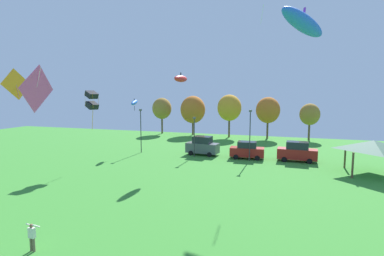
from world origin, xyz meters
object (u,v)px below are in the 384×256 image
kite_flying_2 (181,79)px  kite_flying_4 (37,89)px  person_standing_mid_field (32,236)px  treeline_tree_3 (268,110)px  parked_car_third_from_left (297,152)px  kite_flying_8 (92,100)px  kite_flying_5 (303,23)px  treeline_tree_1 (193,110)px  parked_car_leftmost (202,146)px  light_post_0 (141,128)px  treeline_tree_4 (310,114)px  park_pavilion (374,145)px  light_post_1 (250,132)px  treeline_tree_0 (162,109)px  treeline_tree_2 (229,108)px  kite_flying_9 (16,84)px  kite_flying_3 (134,102)px  light_post_2 (194,134)px  parked_car_second_from_left (247,150)px

kite_flying_2 → kite_flying_4: (-3.88, -17.44, -1.42)m
person_standing_mid_field → treeline_tree_3: 46.73m
kite_flying_4 → person_standing_mid_field: bearing=-51.9°
parked_car_third_from_left → kite_flying_8: bearing=-154.1°
kite_flying_5 → treeline_tree_1: (-19.26, 33.90, -8.37)m
kite_flying_4 → parked_car_leftmost: (4.95, 23.09, -7.45)m
parked_car_third_from_left → kite_flying_2: bearing=-155.5°
kite_flying_2 → light_post_0: kite_flying_2 is taller
kite_flying_2 → treeline_tree_4: (15.87, 24.52, -5.48)m
park_pavilion → light_post_1: light_post_1 is taller
treeline_tree_1 → treeline_tree_4: 22.19m
kite_flying_5 → treeline_tree_0: size_ratio=0.73×
parked_car_third_from_left → treeline_tree_2: (-12.02, 18.13, 4.45)m
treeline_tree_3 → treeline_tree_1: bearing=178.3°
kite_flying_9 → kite_flying_2: bearing=34.4°
kite_flying_2 → kite_flying_3: kite_flying_2 is taller
treeline_tree_0 → kite_flying_4: bearing=-77.5°
kite_flying_8 → park_pavilion: size_ratio=0.78×
kite_flying_5 → treeline_tree_1: 39.88m
kite_flying_9 → light_post_1: (21.89, 13.68, -5.75)m
parked_car_third_from_left → treeline_tree_0: 32.90m
light_post_2 → treeline_tree_3: (8.15, 19.98, 2.26)m
treeline_tree_3 → kite_flying_3: bearing=-133.0°
kite_flying_4 → treeline_tree_3: bearing=73.3°
kite_flying_3 → parked_car_third_from_left: size_ratio=0.60×
parked_car_third_from_left → kite_flying_5: bearing=-89.2°
kite_flying_9 → treeline_tree_4: (30.07, 34.27, -4.70)m
kite_flying_5 → kite_flying_8: (-22.13, 5.03, -5.87)m
light_post_1 → treeline_tree_2: (-6.35, 19.62, 2.07)m
kite_flying_5 → treeline_tree_2: (-11.60, 32.98, -7.86)m
kite_flying_2 → treeline_tree_3: bearing=70.5°
kite_flying_3 → park_pavilion: 30.22m
treeline_tree_2 → treeline_tree_4: treeline_tree_2 is taller
parked_car_second_from_left → light_post_1: light_post_1 is taller
kite_flying_8 → parked_car_second_from_left: (16.41, 9.58, -6.56)m
parked_car_leftmost → treeline_tree_1: (-7.39, 18.83, 3.91)m
kite_flying_4 → parked_car_third_from_left: size_ratio=0.67×
person_standing_mid_field → kite_flying_9: bearing=145.6°
kite_flying_4 → light_post_2: 22.64m
parked_car_second_from_left → treeline_tree_2: treeline_tree_2 is taller
treeline_tree_1 → treeline_tree_2: treeline_tree_2 is taller
treeline_tree_0 → light_post_2: bearing=-56.5°
kite_flying_3 → kite_flying_8: size_ratio=0.64×
kite_flying_9 → kite_flying_5: bearing=0.7°
parked_car_third_from_left → treeline_tree_0: bearing=146.7°
kite_flying_5 → parked_car_third_from_left: 19.30m
kite_flying_8 → kite_flying_9: bearing=-133.1°
light_post_1 → kite_flying_4: bearing=-118.4°
light_post_2 → treeline_tree_1: (-6.71, 20.42, 2.11)m
kite_flying_5 → light_post_0: bearing=145.9°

